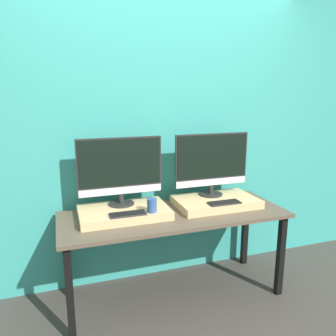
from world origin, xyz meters
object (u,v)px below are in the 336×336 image
at_px(keyboard_left, 128,214).
at_px(mug, 152,205).
at_px(monitor_right, 212,162).
at_px(monitor_left, 120,169).
at_px(keyboard_right, 224,203).

height_order(keyboard_left, mug, mug).
bearing_deg(keyboard_left, monitor_right, 17.42).
height_order(monitor_left, monitor_right, same).
relative_size(keyboard_left, keyboard_right, 1.00).
bearing_deg(monitor_left, mug, -53.42).
xyz_separation_m(keyboard_left, monitor_right, (0.78, 0.25, 0.28)).
bearing_deg(mug, monitor_right, 22.24).
bearing_deg(mug, keyboard_left, 180.00).
distance_m(monitor_left, keyboard_left, 0.37).
bearing_deg(monitor_right, mug, -157.76).
xyz_separation_m(keyboard_left, mug, (0.18, -0.00, 0.04)).
bearing_deg(keyboard_right, mug, -180.00).
xyz_separation_m(monitor_left, keyboard_left, (0.00, -0.25, -0.28)).
bearing_deg(monitor_left, keyboard_left, -90.00).
relative_size(monitor_left, mug, 6.32).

